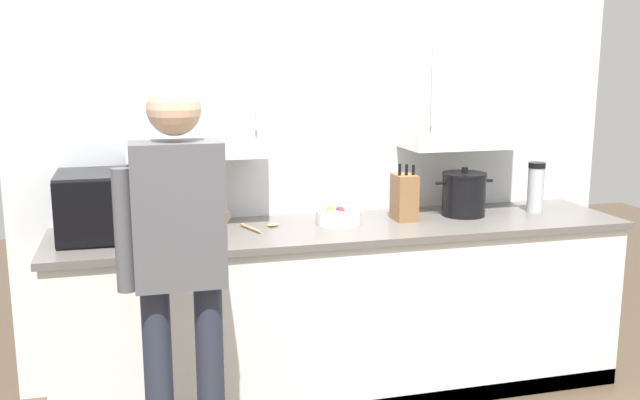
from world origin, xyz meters
The scene contains 9 objects.
back_wall_tiled centered at (0.00, 1.17, 1.42)m, with size 3.37×0.44×2.70m.
counter_unit centered at (0.00, 0.84, 0.46)m, with size 2.97×0.68×0.92m.
microwave_oven centered at (-1.14, 0.88, 1.08)m, with size 0.58×0.41×0.32m.
wooden_spoon centered at (-0.43, 0.89, 0.93)m, with size 0.20×0.19×0.02m.
stock_pot centered at (0.69, 0.90, 1.04)m, with size 0.34×0.24×0.27m.
thermos_flask centered at (1.12, 0.88, 1.06)m, with size 0.09×0.09×0.28m.
knife_block centered at (0.34, 0.88, 1.04)m, with size 0.11×0.15×0.31m.
fruit_bowl centered at (-0.03, 0.89, 0.96)m, with size 0.24×0.24×0.09m.
person_figure centered at (-0.90, 0.08, 1.01)m, with size 0.44×0.58×1.69m.
Camera 1 is at (-1.05, -2.57, 1.76)m, focal length 39.71 mm.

